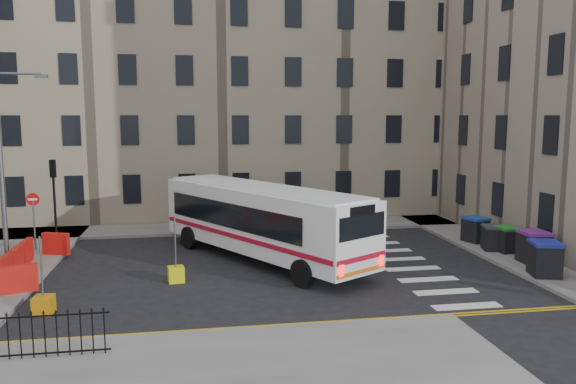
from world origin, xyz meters
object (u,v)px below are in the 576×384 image
object	(u,v)px
wheelie_bin_b	(534,247)
bollard_chevron	(44,305)
bus	(261,219)
wheelie_bin_a	(545,258)
streetlamp	(1,166)
wheelie_bin_c	(507,239)
bollard_yellow	(176,274)
wheelie_bin_d	(493,238)
wheelie_bin_e	(475,229)

from	to	relation	value
wheelie_bin_b	bollard_chevron	distance (m)	19.47
bus	wheelie_bin_a	world-z (taller)	bus
streetlamp	bus	bearing A→B (deg)	-3.46
streetlamp	wheelie_bin_c	world-z (taller)	streetlamp
streetlamp	bollard_yellow	bearing A→B (deg)	-25.57
streetlamp	bus	xyz separation A→B (m)	(10.89, -0.66, -2.46)
streetlamp	wheelie_bin_d	distance (m)	22.11
streetlamp	bollard_chevron	size ratio (longest dim) A/B	13.57
streetlamp	wheelie_bin_d	bearing A→B (deg)	-3.19
streetlamp	wheelie_bin_a	distance (m)	22.51
wheelie_bin_a	wheelie_bin_c	world-z (taller)	wheelie_bin_a
wheelie_bin_b	bollard_chevron	xyz separation A→B (m)	(-19.28, -2.68, -0.54)
wheelie_bin_e	wheelie_bin_c	bearing A→B (deg)	-97.27
wheelie_bin_d	bollard_chevron	world-z (taller)	wheelie_bin_d
wheelie_bin_c	bollard_yellow	size ratio (longest dim) A/B	1.95
streetlamp	wheelie_bin_d	size ratio (longest dim) A/B	6.51
wheelie_bin_b	bollard_yellow	size ratio (longest dim) A/B	2.29
wheelie_bin_d	wheelie_bin_e	world-z (taller)	wheelie_bin_e
bus	wheelie_bin_d	world-z (taller)	bus
wheelie_bin_a	wheelie_bin_e	xyz separation A→B (m)	(0.29, 6.08, -0.07)
wheelie_bin_b	bollard_chevron	world-z (taller)	wheelie_bin_b
wheelie_bin_d	wheelie_bin_e	distance (m)	1.76
bus	wheelie_bin_e	world-z (taller)	bus
wheelie_bin_b	bollard_chevron	bearing A→B (deg)	-169.18
wheelie_bin_d	bollard_chevron	size ratio (longest dim) A/B	2.09
wheelie_bin_c	wheelie_bin_a	bearing A→B (deg)	-103.78
wheelie_bin_c	bollard_chevron	size ratio (longest dim) A/B	1.95
wheelie_bin_e	bollard_chevron	bearing A→B (deg)	-177.38
bus	bollard_yellow	xyz separation A→B (m)	(-3.70, -2.78, -1.58)
wheelie_bin_e	bollard_yellow	distance (m)	15.19
wheelie_bin_c	bollard_chevron	bearing A→B (deg)	-169.93
streetlamp	bollard_yellow	distance (m)	8.93
wheelie_bin_d	wheelie_bin_c	bearing A→B (deg)	-30.35
wheelie_bin_a	bollard_chevron	world-z (taller)	wheelie_bin_a
wheelie_bin_d	bus	bearing A→B (deg)	-168.13
bollard_yellow	bollard_chevron	xyz separation A→B (m)	(-4.17, -2.91, 0.00)
wheelie_bin_a	wheelie_bin_c	bearing A→B (deg)	95.70
bollard_chevron	streetlamp	bearing A→B (deg)	115.36
wheelie_bin_d	wheelie_bin_b	bearing A→B (deg)	-63.63
bollard_chevron	bollard_yellow	bearing A→B (deg)	34.93
wheelie_bin_c	streetlamp	bearing A→B (deg)	172.09
streetlamp	wheelie_bin_c	size ratio (longest dim) A/B	6.96
wheelie_bin_e	streetlamp	bearing A→B (deg)	163.93
bus	wheelie_bin_b	bearing A→B (deg)	-45.67
bus	wheelie_bin_b	xyz separation A→B (m)	(11.40, -3.01, -1.03)
wheelie_bin_c	bollard_yellow	xyz separation A→B (m)	(-15.05, -1.77, -0.44)
streetlamp	wheelie_bin_b	world-z (taller)	streetlamp
wheelie_bin_d	bollard_chevron	bearing A→B (deg)	-149.91
streetlamp	wheelie_bin_e	xyz separation A→B (m)	(21.83, 0.54, -3.56)
wheelie_bin_b	bollard_chevron	size ratio (longest dim) A/B	2.29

